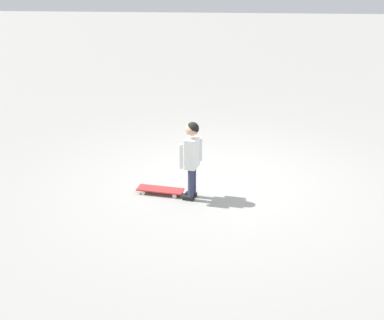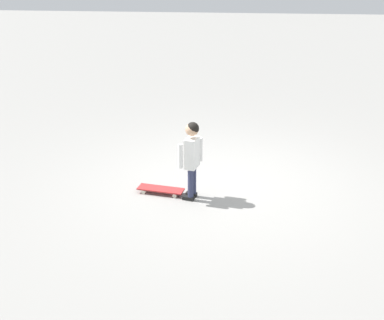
{
  "view_description": "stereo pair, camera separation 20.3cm",
  "coord_description": "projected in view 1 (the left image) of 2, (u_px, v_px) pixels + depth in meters",
  "views": [
    {
      "loc": [
        -6.32,
        -0.11,
        2.92
      ],
      "look_at": [
        -0.53,
        0.37,
        0.55
      ],
      "focal_mm": 45.55,
      "sensor_mm": 36.0,
      "label": 1
    },
    {
      "loc": [
        -6.3,
        -0.31,
        2.92
      ],
      "look_at": [
        -0.53,
        0.37,
        0.55
      ],
      "focal_mm": 45.55,
      "sensor_mm": 36.0,
      "label": 2
    }
  ],
  "objects": [
    {
      "name": "ground_plane",
      "position": [
        221.0,
        182.0,
        6.94
      ],
      "size": [
        50.0,
        50.0,
        0.0
      ],
      "primitive_type": "plane",
      "color": "gray"
    },
    {
      "name": "skateboard",
      "position": [
        160.0,
        190.0,
        6.58
      ],
      "size": [
        0.28,
        0.65,
        0.07
      ],
      "color": "#B22D2D",
      "rests_on": "ground"
    },
    {
      "name": "child_person",
      "position": [
        192.0,
        152.0,
        6.23
      ],
      "size": [
        0.33,
        0.28,
        1.06
      ],
      "color": "#2D3351",
      "rests_on": "ground"
    }
  ]
}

